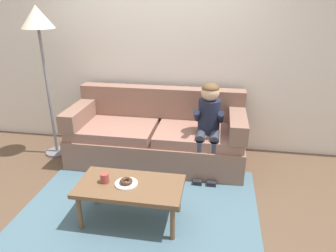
{
  "coord_description": "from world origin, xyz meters",
  "views": [
    {
      "loc": [
        0.71,
        -2.73,
        1.98
      ],
      "look_at": [
        0.17,
        0.45,
        0.65
      ],
      "focal_mm": 33.01,
      "sensor_mm": 36.0,
      "label": 1
    }
  ],
  "objects_px": {
    "person_child": "(209,121)",
    "mug": "(105,178)",
    "donut": "(126,181)",
    "toy_controller": "(91,190)",
    "coffee_table": "(130,189)",
    "floor_lamp": "(39,30)",
    "couch": "(157,136)"
  },
  "relations": [
    {
      "from": "donut",
      "to": "toy_controller",
      "type": "xyz_separation_m",
      "value": [
        -0.54,
        0.38,
        -0.41
      ]
    },
    {
      "from": "coffee_table",
      "to": "donut",
      "type": "relative_size",
      "value": 8.14
    },
    {
      "from": "person_child",
      "to": "donut",
      "type": "bearing_deg",
      "value": -123.37
    },
    {
      "from": "floor_lamp",
      "to": "donut",
      "type": "bearing_deg",
      "value": -40.96
    },
    {
      "from": "toy_controller",
      "to": "person_child",
      "type": "bearing_deg",
      "value": 26.47
    },
    {
      "from": "mug",
      "to": "toy_controller",
      "type": "bearing_deg",
      "value": 131.35
    },
    {
      "from": "donut",
      "to": "toy_controller",
      "type": "relative_size",
      "value": 0.53
    },
    {
      "from": "coffee_table",
      "to": "mug",
      "type": "relative_size",
      "value": 10.85
    },
    {
      "from": "donut",
      "to": "mug",
      "type": "height_order",
      "value": "mug"
    },
    {
      "from": "donut",
      "to": "floor_lamp",
      "type": "relative_size",
      "value": 0.06
    },
    {
      "from": "couch",
      "to": "toy_controller",
      "type": "distance_m",
      "value": 1.09
    },
    {
      "from": "couch",
      "to": "coffee_table",
      "type": "height_order",
      "value": "couch"
    },
    {
      "from": "coffee_table",
      "to": "person_child",
      "type": "distance_m",
      "value": 1.28
    },
    {
      "from": "coffee_table",
      "to": "mug",
      "type": "distance_m",
      "value": 0.26
    },
    {
      "from": "coffee_table",
      "to": "person_child",
      "type": "xyz_separation_m",
      "value": [
        0.66,
        1.05,
        0.31
      ]
    },
    {
      "from": "coffee_table",
      "to": "floor_lamp",
      "type": "bearing_deg",
      "value": 139.76
    },
    {
      "from": "mug",
      "to": "coffee_table",
      "type": "bearing_deg",
      "value": 0.26
    },
    {
      "from": "couch",
      "to": "floor_lamp",
      "type": "height_order",
      "value": "floor_lamp"
    },
    {
      "from": "mug",
      "to": "floor_lamp",
      "type": "bearing_deg",
      "value": 134.41
    },
    {
      "from": "couch",
      "to": "coffee_table",
      "type": "bearing_deg",
      "value": -90.07
    },
    {
      "from": "couch",
      "to": "toy_controller",
      "type": "bearing_deg",
      "value": -123.29
    },
    {
      "from": "toy_controller",
      "to": "couch",
      "type": "bearing_deg",
      "value": 54.57
    },
    {
      "from": "person_child",
      "to": "toy_controller",
      "type": "distance_m",
      "value": 1.54
    },
    {
      "from": "donut",
      "to": "mug",
      "type": "bearing_deg",
      "value": 179.99
    },
    {
      "from": "couch",
      "to": "toy_controller",
      "type": "relative_size",
      "value": 9.68
    },
    {
      "from": "floor_lamp",
      "to": "coffee_table",
      "type": "bearing_deg",
      "value": -40.24
    },
    {
      "from": "person_child",
      "to": "mug",
      "type": "height_order",
      "value": "person_child"
    },
    {
      "from": "donut",
      "to": "couch",
      "type": "bearing_deg",
      "value": 88.39
    },
    {
      "from": "person_child",
      "to": "toy_controller",
      "type": "xyz_separation_m",
      "value": [
        -1.23,
        -0.67,
        -0.65
      ]
    },
    {
      "from": "mug",
      "to": "floor_lamp",
      "type": "relative_size",
      "value": 0.05
    },
    {
      "from": "couch",
      "to": "mug",
      "type": "bearing_deg",
      "value": -100.87
    },
    {
      "from": "mug",
      "to": "couch",
      "type": "bearing_deg",
      "value": 79.13
    }
  ]
}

